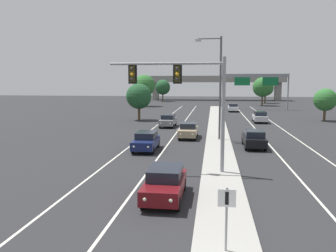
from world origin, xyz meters
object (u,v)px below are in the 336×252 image
at_px(tree_far_left_b, 139,96).
at_px(highway_sign_gantry, 256,80).
at_px(tree_far_left_c, 144,86).
at_px(tree_far_right_b, 325,100).
at_px(median_sign_post, 227,210).
at_px(car_receding_silver, 260,117).
at_px(tree_far_right_c, 265,88).
at_px(car_receding_black, 254,139).
at_px(car_oncoming_darkred, 165,183).
at_px(car_oncoming_tan, 188,130).
at_px(street_lamp_median, 218,82).
at_px(car_receding_white, 233,107).
at_px(car_oncoming_navy, 146,141).
at_px(tree_far_left_a, 163,87).
at_px(car_oncoming_grey, 168,120).
at_px(overhead_signal_mast, 187,90).

bearing_deg(tree_far_left_b, highway_sign_gantry, 48.84).
distance_m(tree_far_left_c, tree_far_right_b, 42.35).
height_order(median_sign_post, car_receding_silver, median_sign_post).
relative_size(tree_far_left_c, tree_far_right_c, 1.17).
xyz_separation_m(car_receding_black, tree_far_left_b, (-14.81, 20.16, 2.82)).
bearing_deg(tree_far_right_b, car_oncoming_darkred, -116.84).
xyz_separation_m(tree_far_left_b, tree_far_right_c, (25.10, 45.36, 0.55)).
distance_m(car_oncoming_tan, tree_far_right_b, 26.36).
xyz_separation_m(street_lamp_median, car_receding_white, (3.40, 34.10, -4.97)).
relative_size(street_lamp_median, car_receding_white, 2.23).
xyz_separation_m(car_oncoming_navy, tree_far_left_a, (-9.36, 72.87, 3.37)).
xyz_separation_m(car_oncoming_grey, tree_far_right_b, (22.26, 9.58, 2.34)).
height_order(car_oncoming_grey, tree_far_right_b, tree_far_right_b).
bearing_deg(tree_far_left_c, car_receding_white, -30.99).
height_order(car_oncoming_tan, tree_far_right_c, tree_far_right_c).
xyz_separation_m(car_receding_black, tree_far_left_a, (-18.62, 70.44, 3.37)).
distance_m(car_oncoming_darkred, car_receding_silver, 35.09).
bearing_deg(car_receding_black, car_oncoming_grey, 125.68).
relative_size(car_receding_silver, tree_far_right_c, 0.70).
relative_size(car_receding_silver, tree_far_left_a, 0.70).
distance_m(car_oncoming_grey, tree_far_left_b, 9.27).
relative_size(median_sign_post, tree_far_right_c, 0.34).
bearing_deg(highway_sign_gantry, overhead_signal_mast, -101.26).
bearing_deg(tree_far_left_b, car_receding_silver, -1.86).
xyz_separation_m(car_oncoming_darkred, tree_far_left_c, (-14.02, 63.83, 4.09)).
height_order(overhead_signal_mast, tree_far_right_c, overhead_signal_mast).
distance_m(overhead_signal_mast, car_receding_silver, 30.37).
distance_m(street_lamp_median, car_receding_silver, 18.15).
bearing_deg(tree_far_right_b, car_receding_silver, -162.15).
distance_m(median_sign_post, car_receding_white, 57.14).
relative_size(street_lamp_median, car_oncoming_grey, 2.23).
height_order(overhead_signal_mast, tree_far_right_b, overhead_signal_mast).
bearing_deg(car_receding_black, tree_far_right_b, 60.60).
xyz_separation_m(car_receding_silver, tree_far_right_b, (9.78, 3.15, 2.34)).
bearing_deg(car_receding_silver, car_oncoming_darkred, -104.83).
bearing_deg(car_receding_white, car_oncoming_darkred, -96.78).
bearing_deg(car_oncoming_tan, car_oncoming_navy, -113.86).
bearing_deg(tree_far_left_b, car_oncoming_grey, -52.56).
height_order(car_oncoming_grey, car_receding_silver, same).
bearing_deg(tree_far_left_a, car_receding_white, -60.34).
distance_m(highway_sign_gantry, tree_far_left_c, 25.94).
height_order(car_receding_black, tree_far_left_c, tree_far_left_c).
distance_m(car_oncoming_darkred, tree_far_left_b, 35.73).
bearing_deg(tree_far_left_a, car_receding_black, -75.19).
distance_m(median_sign_post, car_oncoming_tan, 24.44).
bearing_deg(street_lamp_median, car_oncoming_darkred, -98.85).
bearing_deg(car_oncoming_darkred, tree_far_right_c, 78.51).
xyz_separation_m(car_oncoming_darkred, tree_far_left_a, (-12.67, 84.77, 3.37)).
height_order(car_oncoming_darkred, tree_far_left_b, tree_far_left_b).
height_order(car_oncoming_tan, tree_far_left_b, tree_far_left_b).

